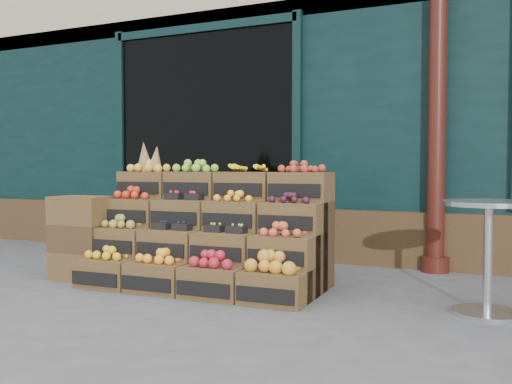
% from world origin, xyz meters
% --- Properties ---
extents(ground, '(60.00, 60.00, 0.00)m').
position_xyz_m(ground, '(0.00, 0.00, 0.00)').
color(ground, '#4E4E51').
rests_on(ground, ground).
extents(shop_facade, '(12.00, 6.24, 4.80)m').
position_xyz_m(shop_facade, '(0.00, 5.11, 2.40)').
color(shop_facade, black).
rests_on(shop_facade, ground).
extents(crate_display, '(2.15, 1.09, 1.33)m').
position_xyz_m(crate_display, '(-0.59, 0.52, 0.41)').
color(crate_display, '#513B20').
rests_on(crate_display, ground).
extents(spare_crates, '(0.55, 0.39, 0.80)m').
position_xyz_m(spare_crates, '(-1.84, 0.24, 0.40)').
color(spare_crates, '#513B20').
rests_on(spare_crates, ground).
extents(bistro_table, '(0.66, 0.66, 0.83)m').
position_xyz_m(bistro_table, '(1.77, 0.44, 0.52)').
color(bistro_table, '#BABDC1').
rests_on(bistro_table, ground).
extents(shopkeeper, '(0.77, 0.54, 2.04)m').
position_xyz_m(shopkeeper, '(-2.01, 2.85, 1.02)').
color(shopkeeper, '#1D6739').
rests_on(shopkeeper, ground).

